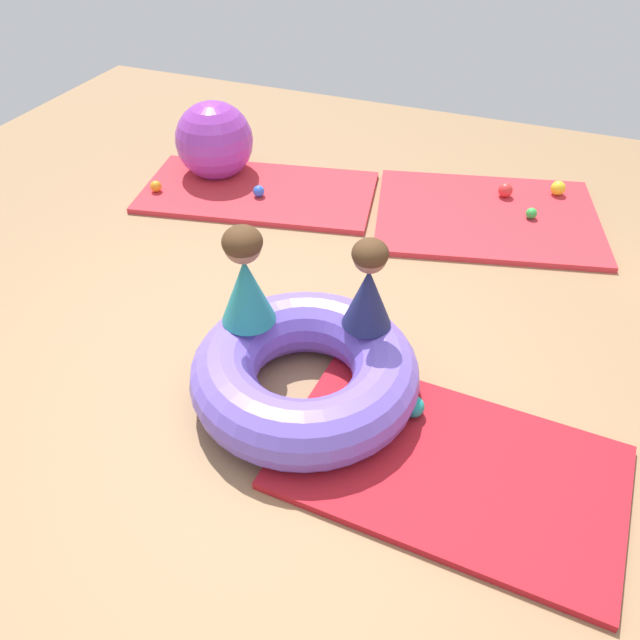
{
  "coord_description": "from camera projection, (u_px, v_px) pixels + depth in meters",
  "views": [
    {
      "loc": [
        0.8,
        -2.0,
        2.35
      ],
      "look_at": [
        -0.11,
        0.27,
        0.34
      ],
      "focal_mm": 36.19,
      "sensor_mm": 36.0,
      "label": 1
    }
  ],
  "objects": [
    {
      "name": "play_ball_teal",
      "position": [
        413.0,
        406.0,
        3.06
      ],
      "size": [
        0.11,
        0.11,
        0.11
      ],
      "primitive_type": "sphere",
      "color": "teal",
      "rests_on": "gym_mat_far_left"
    },
    {
      "name": "exercise_ball_large",
      "position": [
        214.0,
        141.0,
        4.91
      ],
      "size": [
        0.59,
        0.59,
        0.59
      ],
      "primitive_type": "sphere",
      "color": "purple",
      "rests_on": "ground"
    },
    {
      "name": "play_ball_yellow",
      "position": [
        558.0,
        188.0,
        4.75
      ],
      "size": [
        0.11,
        0.11,
        0.11
      ],
      "primitive_type": "sphere",
      "color": "yellow",
      "rests_on": "gym_mat_near_right"
    },
    {
      "name": "gym_mat_far_right",
      "position": [
        258.0,
        192.0,
        4.85
      ],
      "size": [
        1.86,
        1.22,
        0.04
      ],
      "primitive_type": "cube",
      "rotation": [
        0.0,
        0.0,
        0.2
      ],
      "color": "red",
      "rests_on": "ground"
    },
    {
      "name": "gym_mat_near_right",
      "position": [
        487.0,
        216.0,
        4.58
      ],
      "size": [
        1.78,
        1.51,
        0.04
      ],
      "primitive_type": "cube",
      "rotation": [
        0.0,
        0.0,
        0.24
      ],
      "color": "red",
      "rests_on": "ground"
    },
    {
      "name": "play_ball_green",
      "position": [
        531.0,
        213.0,
        4.49
      ],
      "size": [
        0.08,
        0.08,
        0.08
      ],
      "primitive_type": "sphere",
      "color": "green",
      "rests_on": "gym_mat_near_right"
    },
    {
      "name": "play_ball_blue",
      "position": [
        259.0,
        191.0,
        4.73
      ],
      "size": [
        0.08,
        0.08,
        0.08
      ],
      "primitive_type": "sphere",
      "color": "blue",
      "rests_on": "gym_mat_far_right"
    },
    {
      "name": "ground_plane",
      "position": [
        320.0,
        412.0,
        3.15
      ],
      "size": [
        8.0,
        8.0,
        0.0
      ],
      "primitive_type": "plane",
      "color": "#93704C"
    },
    {
      "name": "gym_mat_far_left",
      "position": [
        449.0,
        467.0,
        2.87
      ],
      "size": [
        1.54,
        0.98,
        0.04
      ],
      "primitive_type": "cube",
      "rotation": [
        0.0,
        0.0,
        -0.05
      ],
      "color": "#B21923",
      "rests_on": "ground"
    },
    {
      "name": "play_ball_red",
      "position": [
        505.0,
        190.0,
        4.72
      ],
      "size": [
        0.1,
        0.1,
        0.1
      ],
      "primitive_type": "sphere",
      "color": "red",
      "rests_on": "gym_mat_near_right"
    },
    {
      "name": "child_in_navy",
      "position": [
        368.0,
        285.0,
        3.03
      ],
      "size": [
        0.27,
        0.27,
        0.48
      ],
      "rotation": [
        0.0,
        0.0,
        1.68
      ],
      "color": "navy",
      "rests_on": "inflatable_cushion"
    },
    {
      "name": "inflatable_cushion",
      "position": [
        305.0,
        373.0,
        3.13
      ],
      "size": [
        1.11,
        1.11,
        0.32
      ],
      "primitive_type": "torus",
      "color": "#7056D1",
      "rests_on": "ground"
    },
    {
      "name": "play_ball_orange",
      "position": [
        156.0,
        186.0,
        4.79
      ],
      "size": [
        0.08,
        0.08,
        0.08
      ],
      "primitive_type": "sphere",
      "color": "orange",
      "rests_on": "gym_mat_far_right"
    },
    {
      "name": "child_in_teal",
      "position": [
        245.0,
        277.0,
        3.04
      ],
      "size": [
        0.37,
        0.37,
        0.52
      ],
      "rotation": [
        0.0,
        0.0,
        4.1
      ],
      "color": "teal",
      "rests_on": "inflatable_cushion"
    }
  ]
}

